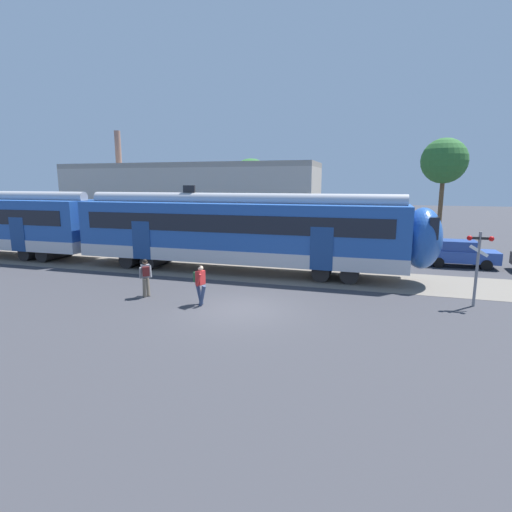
# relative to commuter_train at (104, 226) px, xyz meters

# --- Properties ---
(ground_plane) EXTENTS (160.00, 160.00, 0.00)m
(ground_plane) POSITION_rel_commuter_train_xyz_m (11.06, -6.28, -2.25)
(ground_plane) COLOR #38383D
(track_bed) EXTENTS (80.00, 4.40, 0.01)m
(track_bed) POSITION_rel_commuter_train_xyz_m (-2.48, 0.00, -2.25)
(track_bed) COLOR slate
(track_bed) RESTS_ON ground
(commuter_train) EXTENTS (38.05, 3.07, 4.73)m
(commuter_train) POSITION_rel_commuter_train_xyz_m (0.00, 0.00, 0.00)
(commuter_train) COLOR silver
(commuter_train) RESTS_ON ground
(pedestrian_grey) EXTENTS (0.51, 0.70, 1.67)m
(pedestrian_grey) POSITION_rel_commuter_train_xyz_m (6.54, -5.87, -1.26)
(pedestrian_grey) COLOR #6B6051
(pedestrian_grey) RESTS_ON ground
(pedestrian_red) EXTENTS (0.61, 0.61, 1.67)m
(pedestrian_red) POSITION_rel_commuter_train_xyz_m (9.28, -6.27, -1.26)
(pedestrian_red) COLOR navy
(pedestrian_red) RESTS_ON ground
(parked_car_blue) EXTENTS (4.01, 1.78, 1.54)m
(parked_car_blue) POSITION_rel_commuter_train_xyz_m (20.72, 5.14, -1.47)
(parked_car_blue) COLOR #284799
(parked_car_blue) RESTS_ON ground
(crossing_signal) EXTENTS (0.96, 0.22, 3.00)m
(crossing_signal) POSITION_rel_commuter_train_xyz_m (19.82, -3.25, -0.24)
(crossing_signal) COLOR gray
(crossing_signal) RESTS_ON ground
(background_building) EXTENTS (21.29, 5.00, 9.20)m
(background_building) POSITION_rel_commuter_train_xyz_m (0.86, 9.66, 0.95)
(background_building) COLOR #B2A899
(background_building) RESTS_ON ground
(street_tree_right) EXTENTS (3.30, 3.30, 8.11)m
(street_tree_right) POSITION_rel_commuter_train_xyz_m (20.44, 12.33, 4.15)
(street_tree_right) COLOR brown
(street_tree_right) RESTS_ON ground
(street_tree_left) EXTENTS (3.87, 3.87, 6.99)m
(street_tree_left) POSITION_rel_commuter_train_xyz_m (5.00, 13.92, 2.78)
(street_tree_left) COLOR brown
(street_tree_left) RESTS_ON ground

